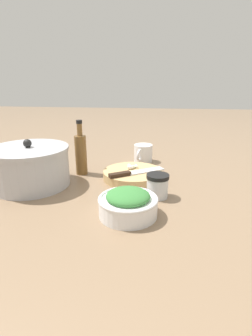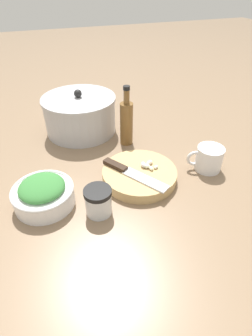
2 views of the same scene
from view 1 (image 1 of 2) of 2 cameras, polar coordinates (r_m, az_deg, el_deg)
ground_plane at (r=0.93m, az=-1.31°, el=-3.61°), size 5.00×5.00×0.00m
cutting_board at (r=0.97m, az=1.53°, el=-1.48°), size 0.22×0.22×0.03m
chef_knife at (r=0.94m, az=1.52°, el=-0.99°), size 0.14×0.20×0.01m
garlic_cloves at (r=0.99m, az=1.28°, el=0.33°), size 0.05×0.05×0.02m
herb_bowl at (r=0.71m, az=0.45°, el=-7.71°), size 0.16×0.16×0.08m
spice_jar at (r=0.82m, az=6.86°, el=-3.85°), size 0.07×0.07×0.08m
coffee_mug at (r=1.17m, az=3.73°, el=3.23°), size 0.11×0.08×0.08m
oil_bottle at (r=1.02m, az=-9.79°, el=3.22°), size 0.04×0.04×0.21m
stock_pot at (r=0.96m, az=-20.13°, el=0.33°), size 0.27×0.27×0.16m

